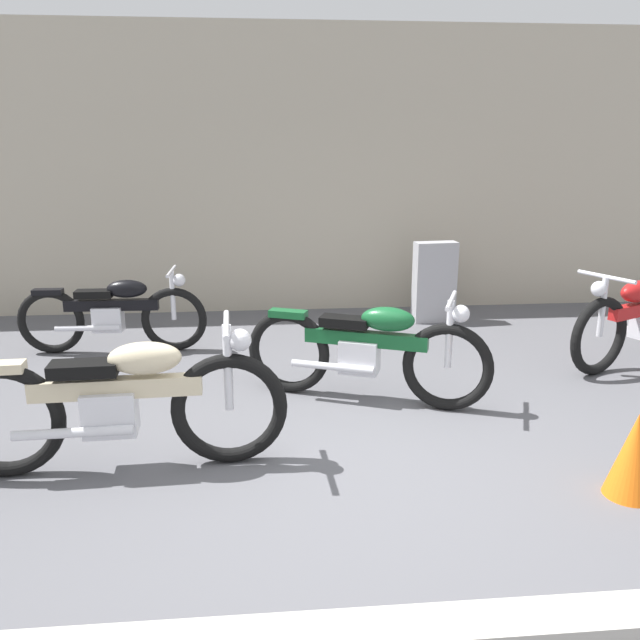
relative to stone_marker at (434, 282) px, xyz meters
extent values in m
plane|color=#56565B|center=(-1.48, -3.58, -0.49)|extent=(40.00, 40.00, 0.00)
cube|color=#B2A893|center=(-1.48, 0.87, 1.26)|extent=(18.00, 0.30, 3.50)
cube|color=#B7B2A8|center=(-1.48, -5.21, -0.43)|extent=(18.00, 0.24, 0.12)
cube|color=#9E9EA3|center=(0.00, 0.00, 0.00)|extent=(0.52, 0.25, 0.97)
cone|color=orange|center=(0.18, -4.09, -0.21)|extent=(0.32, 0.32, 0.55)
torus|color=black|center=(-0.60, -2.67, -0.12)|extent=(0.72, 0.36, 0.74)
torus|color=black|center=(-1.86, -2.16, -0.12)|extent=(0.72, 0.36, 0.74)
cube|color=silver|center=(-1.27, -2.39, -0.10)|extent=(0.38, 0.31, 0.28)
cube|color=#145128|center=(-1.23, -2.41, 0.06)|extent=(1.00, 0.48, 0.12)
ellipsoid|color=#145128|center=(-1.06, -2.48, 0.25)|extent=(0.49, 0.35, 0.20)
cube|color=black|center=(-1.40, -2.34, 0.20)|extent=(0.44, 0.32, 0.08)
cube|color=#145128|center=(-1.86, -2.16, 0.23)|extent=(0.35, 0.23, 0.06)
cylinder|color=silver|center=(-0.60, -2.67, 0.16)|extent=(0.06, 0.06, 0.56)
cylinder|color=silver|center=(-0.60, -2.67, 0.44)|extent=(0.25, 0.56, 0.04)
sphere|color=silver|center=(-0.52, -2.70, 0.34)|extent=(0.14, 0.14, 0.14)
cylinder|color=silver|center=(-1.51, -2.43, -0.17)|extent=(0.68, 0.32, 0.06)
torus|color=black|center=(-3.00, -0.88, -0.15)|extent=(0.68, 0.10, 0.68)
torus|color=black|center=(-4.25, -0.85, -0.15)|extent=(0.68, 0.10, 0.68)
cube|color=silver|center=(-3.67, -0.86, -0.13)|extent=(0.30, 0.19, 0.26)
cube|color=black|center=(-3.62, -0.87, 0.02)|extent=(0.95, 0.11, 0.11)
ellipsoid|color=black|center=(-3.45, -0.87, 0.19)|extent=(0.41, 0.19, 0.19)
cube|color=black|center=(-3.79, -0.86, 0.14)|extent=(0.37, 0.17, 0.07)
cube|color=black|center=(-4.25, -0.85, 0.17)|extent=(0.30, 0.12, 0.06)
cylinder|color=silver|center=(-3.00, -0.88, 0.11)|extent=(0.05, 0.05, 0.51)
cylinder|color=silver|center=(-3.00, -0.88, 0.36)|extent=(0.05, 0.54, 0.03)
sphere|color=silver|center=(-2.92, -0.88, 0.27)|extent=(0.13, 0.13, 0.13)
cylinder|color=silver|center=(-3.86, -0.97, -0.19)|extent=(0.65, 0.07, 0.06)
torus|color=black|center=(1.05, -1.98, -0.11)|extent=(0.72, 0.41, 0.75)
ellipsoid|color=#B21919|center=(1.51, -1.76, 0.26)|extent=(0.50, 0.38, 0.21)
cylinder|color=silver|center=(1.05, -1.98, 0.17)|extent=(0.06, 0.06, 0.57)
cylinder|color=silver|center=(1.05, -1.98, 0.45)|extent=(0.29, 0.55, 0.04)
sphere|color=silver|center=(0.98, -2.01, 0.35)|extent=(0.14, 0.14, 0.14)
torus|color=black|center=(-2.32, -3.42, -0.09)|extent=(0.79, 0.13, 0.78)
torus|color=black|center=(-3.77, -3.48, -0.09)|extent=(0.79, 0.13, 0.78)
cube|color=silver|center=(-3.09, -3.45, -0.07)|extent=(0.35, 0.23, 0.30)
cube|color=beige|center=(-3.04, -3.45, 0.10)|extent=(1.11, 0.16, 0.13)
ellipsoid|color=beige|center=(-2.85, -3.44, 0.29)|extent=(0.48, 0.24, 0.22)
cube|color=black|center=(-3.23, -3.46, 0.24)|extent=(0.44, 0.21, 0.09)
cylinder|color=silver|center=(-2.32, -3.42, 0.20)|extent=(0.06, 0.06, 0.59)
cylinder|color=silver|center=(-2.32, -3.42, 0.50)|extent=(0.07, 0.62, 0.04)
sphere|color=silver|center=(-2.23, -3.41, 0.39)|extent=(0.15, 0.15, 0.15)
cylinder|color=silver|center=(-3.30, -3.59, -0.15)|extent=(0.75, 0.10, 0.06)
camera|label=1|loc=(-2.08, -7.54, 1.67)|focal=36.66mm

